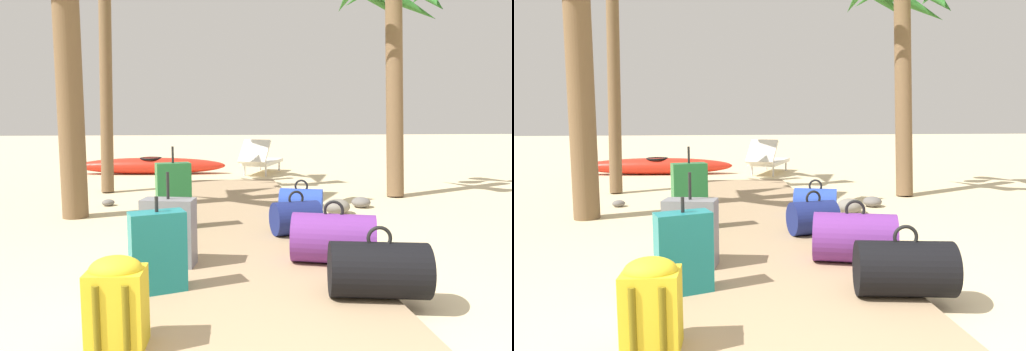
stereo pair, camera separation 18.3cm
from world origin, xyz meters
TOP-DOWN VIEW (x-y plane):
  - ground_plane at (0.00, 2.83)m, footprint 60.00×60.00m
  - boardwalk at (0.00, 3.54)m, footprint 1.77×7.08m
  - suitcase_grey at (-0.65, 1.97)m, footprint 0.44×0.28m
  - duffel_bag_black at (0.77, 1.16)m, footprint 0.68×0.47m
  - suitcase_green at (-0.70, 3.21)m, footprint 0.39×0.27m
  - suitcase_teal at (-0.67, 1.42)m, footprint 0.40×0.29m
  - duffel_bag_navy at (0.54, 2.83)m, footprint 0.52×0.41m
  - duffel_bag_blue at (0.77, 3.72)m, footprint 0.58×0.46m
  - duffel_bag_purple at (0.67, 1.90)m, footprint 0.75×0.57m
  - backpack_yellow at (-0.79, 0.64)m, footprint 0.29×0.25m
  - palm_tree_far_right at (2.55, 5.56)m, footprint 2.02×2.13m
  - lounge_chair at (0.82, 8.57)m, footprint 1.17×1.66m
  - kayak at (-1.63, 8.83)m, footprint 3.36×0.78m
  - rock_left_far at (-1.77, 5.02)m, footprint 0.24×0.24m
  - rock_right_near at (1.33, 4.14)m, footprint 0.48×0.49m
  - rock_right_mid at (1.79, 4.55)m, footprint 0.32×0.32m

SIDE VIEW (x-z plane):
  - ground_plane at x=0.00m, z-range 0.00..0.00m
  - boardwalk at x=0.00m, z-range 0.00..0.08m
  - rock_left_far at x=-1.77m, z-range 0.00..0.09m
  - rock_right_mid at x=1.79m, z-range 0.00..0.14m
  - rock_right_near at x=1.33m, z-range 0.00..0.20m
  - kayak at x=-1.63m, z-range 0.00..0.37m
  - duffel_bag_blue at x=0.77m, z-range 0.03..0.46m
  - duffel_bag_navy at x=0.54m, z-range 0.03..0.47m
  - duffel_bag_black at x=0.77m, z-range 0.03..0.50m
  - duffel_bag_purple at x=0.67m, z-range 0.03..0.54m
  - lounge_chair at x=0.82m, z-range -0.06..0.72m
  - backpack_yellow at x=-0.79m, z-range 0.09..0.57m
  - suitcase_grey at x=-0.65m, z-range -0.03..0.72m
  - suitcase_teal at x=-0.67m, z-range 0.03..0.68m
  - suitcase_green at x=-0.70m, z-range -0.01..0.87m
  - palm_tree_far_right at x=2.55m, z-range 1.06..4.78m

